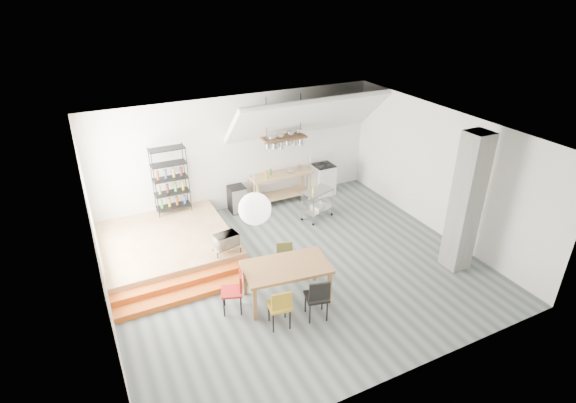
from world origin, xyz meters
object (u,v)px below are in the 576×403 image
stove (323,178)px  rolling_cart (317,200)px  dining_table (286,269)px  mini_fridge (237,199)px

stove → rolling_cart: 1.61m
dining_table → mini_fridge: (0.46, 4.07, -0.35)m
rolling_cart → dining_table: bearing=-149.4°
dining_table → mini_fridge: dining_table is taller
stove → rolling_cart: size_ratio=1.24×
rolling_cart → mini_fridge: 2.27m
rolling_cart → mini_fridge: bearing=123.7°
stove → mini_fridge: (-2.74, 0.04, -0.10)m
stove → dining_table: size_ratio=0.64×
dining_table → rolling_cart: size_ratio=1.93×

